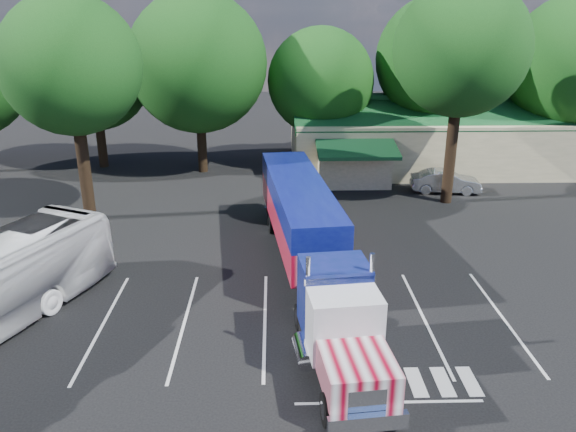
{
  "coord_description": "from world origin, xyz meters",
  "views": [
    {
      "loc": [
        0.41,
        -25.51,
        11.71
      ],
      "look_at": [
        1.1,
        0.71,
        2.0
      ],
      "focal_mm": 35.0,
      "sensor_mm": 36.0,
      "label": 1
    }
  ],
  "objects_px": {
    "semi_truck": "(307,232)",
    "silver_sedan": "(445,181)",
    "bicycle": "(301,241)",
    "woman": "(305,301)"
  },
  "relations": [
    {
      "from": "woman",
      "to": "bicycle",
      "type": "relative_size",
      "value": 0.98
    },
    {
      "from": "bicycle",
      "to": "woman",
      "type": "bearing_deg",
      "value": -97.41
    },
    {
      "from": "woman",
      "to": "bicycle",
      "type": "height_order",
      "value": "woman"
    },
    {
      "from": "woman",
      "to": "bicycle",
      "type": "distance_m",
      "value": 7.02
    },
    {
      "from": "bicycle",
      "to": "silver_sedan",
      "type": "bearing_deg",
      "value": 37.19
    },
    {
      "from": "semi_truck",
      "to": "bicycle",
      "type": "bearing_deg",
      "value": 85.56
    },
    {
      "from": "semi_truck",
      "to": "silver_sedan",
      "type": "bearing_deg",
      "value": 45.21
    },
    {
      "from": "semi_truck",
      "to": "woman",
      "type": "distance_m",
      "value": 4.09
    },
    {
      "from": "semi_truck",
      "to": "woman",
      "type": "height_order",
      "value": "semi_truck"
    },
    {
      "from": "semi_truck",
      "to": "bicycle",
      "type": "distance_m",
      "value": 3.64
    }
  ]
}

